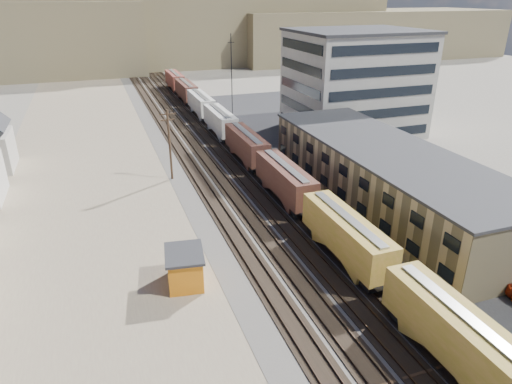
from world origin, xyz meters
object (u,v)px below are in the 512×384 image
object	(u,v)px
freight_train	(232,132)
utility_pole_north	(170,143)
parked_car_blue	(335,144)
maintenance_shed	(185,268)

from	to	relation	value
freight_train	utility_pole_north	world-z (taller)	utility_pole_north
freight_train	utility_pole_north	bearing A→B (deg)	-138.16
parked_car_blue	freight_train	bearing A→B (deg)	116.74
maintenance_shed	parked_car_blue	bearing A→B (deg)	43.65
freight_train	utility_pole_north	xyz separation A→B (m)	(-12.30, -11.01, 2.50)
freight_train	parked_car_blue	bearing A→B (deg)	-20.67
freight_train	utility_pole_north	distance (m)	16.70
utility_pole_north	maintenance_shed	xyz separation A→B (m)	(-3.33, -25.72, -3.65)
utility_pole_north	maintenance_shed	distance (m)	26.19
utility_pole_north	maintenance_shed	world-z (taller)	utility_pole_north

